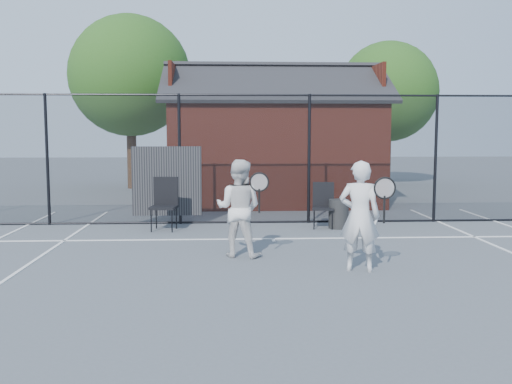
{
  "coord_description": "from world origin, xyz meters",
  "views": [
    {
      "loc": [
        -0.9,
        -8.19,
        2.13
      ],
      "look_at": [
        -0.41,
        1.55,
        1.1
      ],
      "focal_mm": 40.0,
      "sensor_mm": 36.0,
      "label": 1
    }
  ],
  "objects_px": {
    "chair_left": "(164,205)",
    "waste_bin": "(339,214)",
    "player_back": "(239,208)",
    "player_front": "(360,216)",
    "chair_right": "(323,206)",
    "clubhouse": "(274,149)"
  },
  "relations": [
    {
      "from": "chair_left",
      "to": "waste_bin",
      "type": "xyz_separation_m",
      "value": [
        3.84,
        0.09,
        -0.24
      ]
    },
    {
      "from": "player_back",
      "to": "chair_left",
      "type": "distance_m",
      "value": 3.09
    },
    {
      "from": "player_front",
      "to": "player_back",
      "type": "height_order",
      "value": "player_front"
    },
    {
      "from": "player_front",
      "to": "chair_right",
      "type": "height_order",
      "value": "player_front"
    },
    {
      "from": "clubhouse",
      "to": "player_back",
      "type": "height_order",
      "value": "clubhouse"
    },
    {
      "from": "chair_left",
      "to": "chair_right",
      "type": "xyz_separation_m",
      "value": [
        3.5,
        0.13,
        -0.07
      ]
    },
    {
      "from": "player_front",
      "to": "chair_left",
      "type": "bearing_deg",
      "value": 131.93
    },
    {
      "from": "player_front",
      "to": "clubhouse",
      "type": "bearing_deg",
      "value": 94.05
    },
    {
      "from": "waste_bin",
      "to": "chair_left",
      "type": "bearing_deg",
      "value": -178.68
    },
    {
      "from": "player_front",
      "to": "player_back",
      "type": "bearing_deg",
      "value": 147.99
    },
    {
      "from": "player_front",
      "to": "waste_bin",
      "type": "distance_m",
      "value": 3.93
    },
    {
      "from": "clubhouse",
      "to": "chair_left",
      "type": "distance_m",
      "value": 5.73
    },
    {
      "from": "chair_right",
      "to": "waste_bin",
      "type": "xyz_separation_m",
      "value": [
        0.34,
        -0.04,
        -0.17
      ]
    },
    {
      "from": "chair_left",
      "to": "chair_right",
      "type": "bearing_deg",
      "value": 8.93
    },
    {
      "from": "clubhouse",
      "to": "waste_bin",
      "type": "height_order",
      "value": "clubhouse"
    },
    {
      "from": "clubhouse",
      "to": "player_back",
      "type": "distance_m",
      "value": 7.68
    },
    {
      "from": "clubhouse",
      "to": "waste_bin",
      "type": "relative_size",
      "value": 10.13
    },
    {
      "from": "player_back",
      "to": "chair_left",
      "type": "bearing_deg",
      "value": 120.75
    },
    {
      "from": "chair_right",
      "to": "clubhouse",
      "type": "bearing_deg",
      "value": 108.17
    },
    {
      "from": "player_back",
      "to": "chair_right",
      "type": "relative_size",
      "value": 1.69
    },
    {
      "from": "player_back",
      "to": "waste_bin",
      "type": "xyz_separation_m",
      "value": [
        2.26,
        2.73,
        -0.51
      ]
    },
    {
      "from": "clubhouse",
      "to": "chair_right",
      "type": "height_order",
      "value": "clubhouse"
    }
  ]
}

